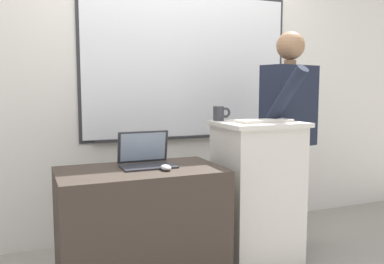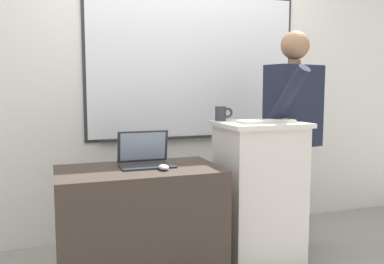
% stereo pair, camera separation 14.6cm
% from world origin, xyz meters
% --- Properties ---
extents(back_wall, '(6.40, 0.17, 2.93)m').
position_xyz_m(back_wall, '(0.01, 1.34, 1.46)').
color(back_wall, silver).
rests_on(back_wall, ground_plane).
extents(lectern_podium, '(0.57, 0.50, 1.03)m').
position_xyz_m(lectern_podium, '(0.36, 0.43, 0.52)').
color(lectern_podium, beige).
rests_on(lectern_podium, ground_plane).
extents(side_desk, '(1.00, 0.57, 0.77)m').
position_xyz_m(side_desk, '(-0.50, 0.37, 0.39)').
color(side_desk, '#382D26').
rests_on(side_desk, ground_plane).
extents(person_presenter, '(0.60, 0.61, 1.69)m').
position_xyz_m(person_presenter, '(0.74, 0.59, 0.98)').
color(person_presenter, '#333338').
rests_on(person_presenter, ground_plane).
extents(laptop, '(0.34, 0.24, 0.22)m').
position_xyz_m(laptop, '(-0.45, 0.46, 0.84)').
color(laptop, '#28282D').
rests_on(laptop, side_desk).
extents(wireless_keyboard, '(0.39, 0.14, 0.02)m').
position_xyz_m(wireless_keyboard, '(0.37, 0.36, 1.04)').
color(wireless_keyboard, beige).
rests_on(wireless_keyboard, lectern_podium).
extents(computer_mouse_by_laptop, '(0.06, 0.10, 0.03)m').
position_xyz_m(computer_mouse_by_laptop, '(-0.37, 0.27, 0.79)').
color(computer_mouse_by_laptop, '#BCBCC1').
rests_on(computer_mouse_by_laptop, side_desk).
extents(coffee_mug, '(0.13, 0.08, 0.10)m').
position_xyz_m(coffee_mug, '(0.15, 0.61, 1.08)').
color(coffee_mug, '#333338').
rests_on(coffee_mug, lectern_podium).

